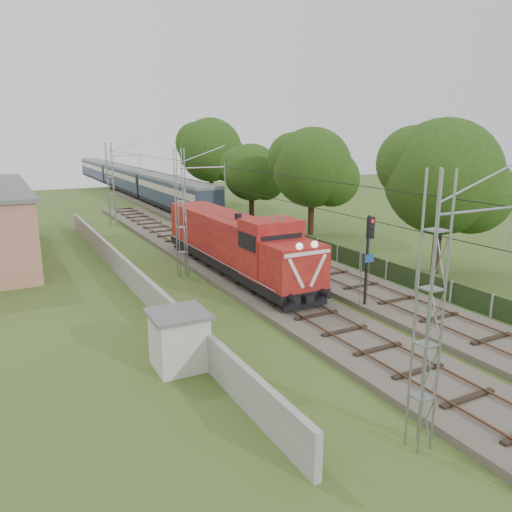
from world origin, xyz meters
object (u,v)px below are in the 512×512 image
locomotive (235,242)px  coach_rake (128,178)px  relay_hut (179,340)px  signal_post (369,246)px

locomotive → coach_rake: locomotive is taller
locomotive → coach_rake: 48.10m
coach_rake → relay_hut: size_ratio=28.44×
relay_hut → locomotive: bearing=54.8°
coach_rake → signal_post: (-1.80, -56.67, 0.96)m
relay_hut → coach_rake: bearing=78.0°
locomotive → relay_hut: size_ratio=7.37×
locomotive → signal_post: bearing=-70.1°
coach_rake → relay_hut: (-12.40, -58.33, -1.27)m
locomotive → signal_post: (3.20, -8.83, 1.19)m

